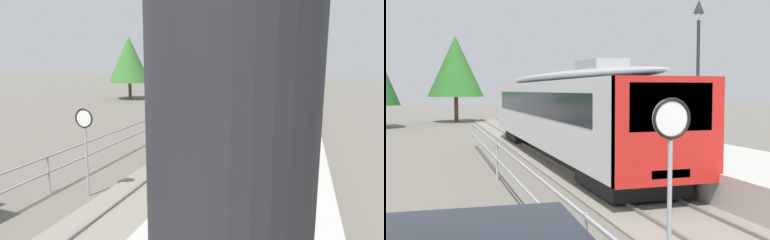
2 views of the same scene
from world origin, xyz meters
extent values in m
plane|color=#6B665B|center=(-3.00, 22.00, 0.00)|extent=(160.00, 160.00, 0.00)
cube|color=gray|center=(0.00, 22.00, 0.03)|extent=(3.20, 60.00, 0.06)
cube|color=slate|center=(-0.72, 22.00, 0.10)|extent=(0.08, 60.00, 0.08)
cube|color=slate|center=(0.72, 22.00, 0.10)|extent=(0.08, 60.00, 0.08)
cube|color=silver|center=(0.00, 25.06, 1.96)|extent=(2.80, 18.79, 2.55)
cube|color=red|center=(0.00, 15.77, 1.96)|extent=(2.80, 0.24, 2.55)
cube|color=black|center=(0.00, 15.69, 2.53)|extent=(2.13, 0.08, 1.12)
cube|color=black|center=(0.00, 25.06, 2.37)|extent=(2.82, 15.78, 0.92)
ellipsoid|color=#9EA0A5|center=(0.00, 25.06, 3.42)|extent=(2.69, 18.04, 0.44)
cube|color=#9EA0A5|center=(0.00, 20.37, 3.70)|extent=(1.10, 2.20, 0.36)
cube|color=#EAE5C6|center=(0.00, 15.70, 0.97)|extent=(1.00, 0.10, 0.20)
cube|color=black|center=(0.00, 18.07, 0.42)|extent=(2.24, 3.20, 0.55)
cube|color=black|center=(0.00, 32.06, 0.42)|extent=(2.24, 3.20, 0.55)
cube|color=#B7B5AD|center=(3.25, 22.00, 0.45)|extent=(3.90, 60.00, 0.90)
cylinder|color=#232328|center=(4.23, 21.39, 3.20)|extent=(0.12, 0.12, 4.60)
pyramid|color=#232328|center=(4.23, 21.39, 6.00)|extent=(0.34, 0.34, 0.50)
sphere|color=silver|center=(4.23, 21.39, 5.68)|extent=(0.24, 0.24, 0.24)
cylinder|color=#9EA0A5|center=(-1.95, 12.16, 1.10)|extent=(0.07, 0.07, 2.20)
cylinder|color=white|center=(-1.95, 12.14, 2.50)|extent=(0.60, 0.03, 0.60)
torus|color=black|center=(-1.95, 12.12, 2.50)|extent=(0.61, 0.05, 0.61)
cube|color=#9EA0A5|center=(-3.30, 12.00, 1.20)|extent=(0.05, 36.00, 0.05)
cylinder|color=#9EA0A5|center=(-3.30, 21.00, 0.62)|extent=(0.06, 0.06, 1.25)
cylinder|color=#9EA0A5|center=(-3.30, 30.00, 0.62)|extent=(0.06, 0.06, 1.25)
cylinder|color=brown|center=(-3.16, 49.74, 1.16)|extent=(0.36, 0.36, 2.33)
cone|color=#286023|center=(-3.16, 49.74, 5.07)|extent=(4.99, 4.99, 5.47)
camera|label=1|loc=(4.27, 3.65, 4.18)|focal=31.45mm
camera|label=2|loc=(-5.25, 6.13, 2.91)|focal=43.56mm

